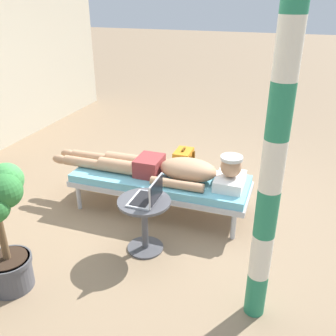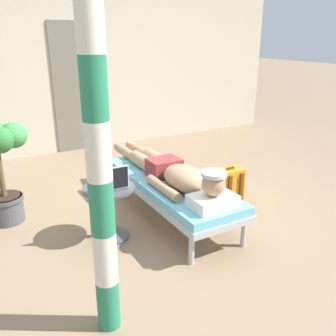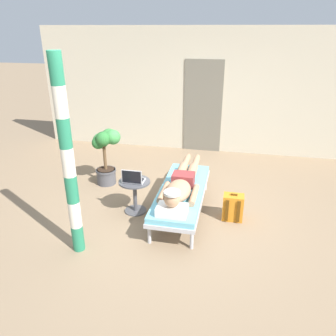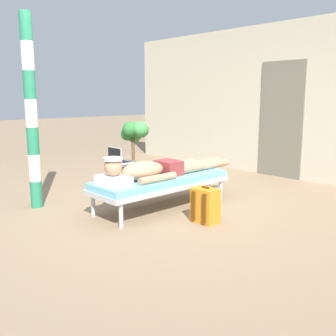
# 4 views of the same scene
# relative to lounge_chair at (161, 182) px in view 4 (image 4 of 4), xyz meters

# --- Properties ---
(ground_plane) EXTENTS (40.00, 40.00, 0.00)m
(ground_plane) POSITION_rel_lounge_chair_xyz_m (-0.02, -0.07, -0.35)
(ground_plane) COLOR #8C7256
(house_wall_back) EXTENTS (7.60, 0.20, 2.70)m
(house_wall_back) POSITION_rel_lounge_chair_xyz_m (0.00, 2.99, 1.00)
(house_wall_back) COLOR beige
(house_wall_back) RESTS_ON ground
(house_door_panel) EXTENTS (0.84, 0.03, 2.04)m
(house_door_panel) POSITION_rel_lounge_chair_xyz_m (-0.03, 2.88, 0.67)
(house_door_panel) COLOR #6D6759
(house_door_panel) RESTS_ON ground
(lounge_chair) EXTENTS (0.67, 1.92, 0.42)m
(lounge_chair) POSITION_rel_lounge_chair_xyz_m (0.00, 0.00, 0.00)
(lounge_chair) COLOR #B7B7BC
(lounge_chair) RESTS_ON ground
(person_reclining) EXTENTS (0.53, 2.17, 0.33)m
(person_reclining) POSITION_rel_lounge_chair_xyz_m (0.00, -0.08, 0.17)
(person_reclining) COLOR white
(person_reclining) RESTS_ON lounge_chair
(side_table) EXTENTS (0.48, 0.48, 0.52)m
(side_table) POSITION_rel_lounge_chair_xyz_m (-0.71, -0.11, 0.01)
(side_table) COLOR #4C4C51
(side_table) RESTS_ON ground
(laptop) EXTENTS (0.31, 0.24, 0.23)m
(laptop) POSITION_rel_lounge_chair_xyz_m (-0.71, -0.16, 0.24)
(laptop) COLOR silver
(laptop) RESTS_ON side_table
(backpack) EXTENTS (0.30, 0.26, 0.42)m
(backpack) POSITION_rel_lounge_chair_xyz_m (0.78, -0.02, -0.15)
(backpack) COLOR orange
(backpack) RESTS_ON ground
(potted_plant) EXTENTS (0.54, 0.48, 1.03)m
(potted_plant) POSITION_rel_lounge_chair_xyz_m (-1.51, 0.76, 0.30)
(potted_plant) COLOR #4C4C51
(potted_plant) RESTS_ON ground
(porch_post) EXTENTS (0.15, 0.15, 2.45)m
(porch_post) POSITION_rel_lounge_chair_xyz_m (-1.15, -1.18, 0.88)
(porch_post) COLOR #267F59
(porch_post) RESTS_ON ground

